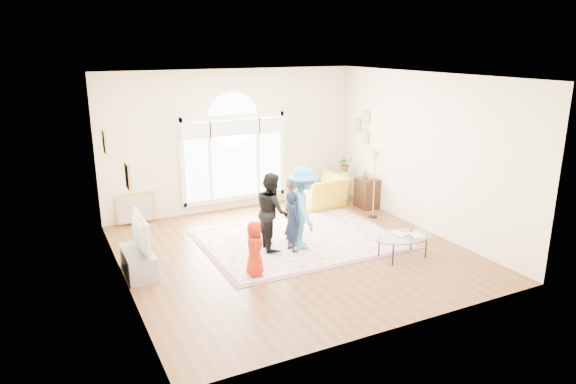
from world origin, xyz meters
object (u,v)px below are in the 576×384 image
tv_console (138,262)px  armchair (321,191)px  coffee_table (403,237)px  television (136,234)px  area_rug (301,240)px

tv_console → armchair: 5.00m
tv_console → coffee_table: 4.63m
tv_console → television: size_ratio=0.96×
area_rug → armchair: 2.33m
television → armchair: bearing=22.4°
television → coffee_table: size_ratio=0.90×
coffee_table → armchair: size_ratio=1.04×
area_rug → coffee_table: bearing=-51.1°
area_rug → television: television is taller
television → armchair: (4.61, 1.90, -0.36)m
coffee_table → tv_console: bearing=163.1°
coffee_table → armchair: bearing=87.2°
area_rug → television: size_ratio=3.45×
area_rug → television: (-3.15, -0.12, 0.71)m
television → area_rug: bearing=2.2°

